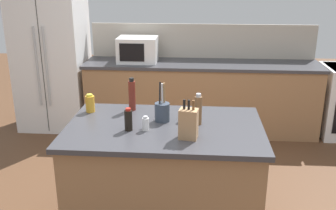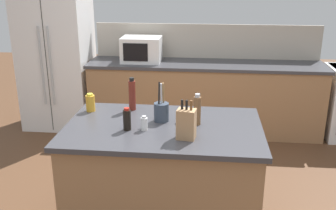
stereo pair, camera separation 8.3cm
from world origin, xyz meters
name	(u,v)px [view 1 (the left image)]	position (x,y,z in m)	size (l,w,h in m)	color
back_counter_run	(201,97)	(0.30, 2.20, 0.47)	(3.07, 0.66, 0.94)	#936B47
wall_backsplash	(202,41)	(0.30, 2.52, 1.17)	(3.03, 0.03, 0.46)	#B2A899
kitchen_island	(165,179)	(0.00, 0.00, 0.47)	(1.53, 0.97, 0.94)	#936B47
refrigerator	(53,61)	(-1.72, 2.25, 0.92)	(0.89, 0.75, 1.85)	white
microwave	(138,50)	(-0.54, 2.20, 1.10)	(0.51, 0.39, 0.32)	white
knife_block	(188,124)	(0.19, -0.22, 1.05)	(0.14, 0.12, 0.29)	#A87C54
utensil_crock	(162,111)	(-0.03, 0.10, 1.02)	(0.12, 0.12, 0.32)	#333D4C
soy_sauce_bottle	(128,120)	(-0.26, -0.11, 1.02)	(0.06, 0.06, 0.18)	black
honey_jar	(90,104)	(-0.66, 0.27, 1.01)	(0.08, 0.08, 0.16)	gold
salt_shaker	(146,124)	(-0.13, -0.10, 0.99)	(0.05, 0.05, 0.11)	silver
spice_jar_oregano	(185,115)	(0.15, 0.11, 0.99)	(0.06, 0.06, 0.11)	#567038
pepper_grinder	(198,110)	(0.26, 0.05, 1.06)	(0.06, 0.06, 0.25)	brown
vinegar_bottle	(132,95)	(-0.31, 0.34, 1.07)	(0.06, 0.06, 0.29)	maroon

